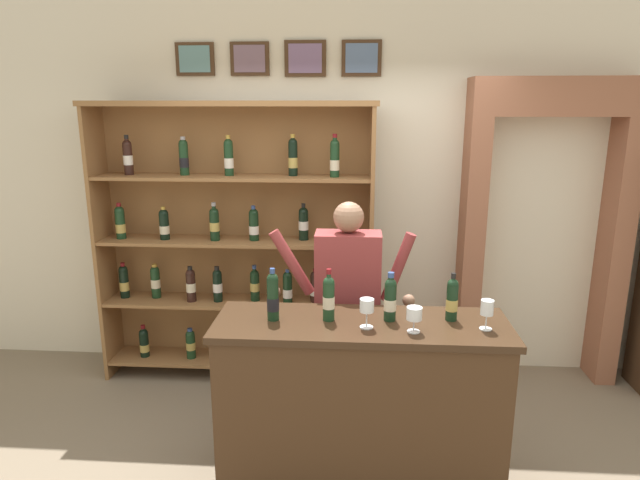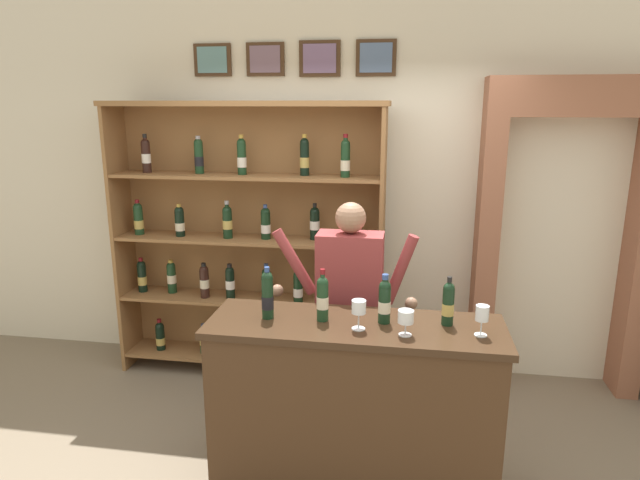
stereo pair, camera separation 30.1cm
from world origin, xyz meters
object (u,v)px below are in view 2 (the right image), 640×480
Objects in this scene: tasting_bottle_brunello at (448,303)px; wine_glass_right at (482,315)px; tasting_bottle_riserva at (268,294)px; tasting_bottle_super_tuscan at (323,298)px; shopkeeper at (349,295)px; wine_shelf at (249,236)px; wine_glass_left at (359,309)px; tasting_bottle_rosso at (385,300)px; wine_glass_center at (406,318)px; tasting_counter at (353,406)px.

wine_glass_right is at bearing -36.04° from tasting_bottle_brunello.
tasting_bottle_super_tuscan is (0.31, 0.01, -0.00)m from tasting_bottle_riserva.
shopkeeper is at bearing 142.11° from tasting_bottle_brunello.
wine_shelf is 1.39m from tasting_bottle_riserva.
tasting_bottle_brunello reaches higher than wine_glass_right.
tasting_bottle_super_tuscan is (-0.10, -0.51, 0.16)m from shopkeeper.
tasting_bottle_super_tuscan is at bearing -175.97° from tasting_bottle_brunello.
wine_glass_right is at bearing -4.82° from tasting_bottle_super_tuscan.
wine_glass_left is (0.21, -0.09, -0.02)m from tasting_bottle_super_tuscan.
tasting_bottle_rosso reaches higher than wine_glass_right.
wine_glass_center is 0.40m from wine_glass_right.
shopkeeper is 5.83× the size of tasting_bottle_brunello.
tasting_bottle_super_tuscan is (-0.18, 0.02, 0.64)m from tasting_counter.
tasting_bottle_brunello is at bearing 4.20° from tasting_bottle_rosso.
shopkeeper is 0.76m from tasting_bottle_brunello.
tasting_bottle_brunello is (0.34, 0.03, -0.00)m from tasting_bottle_rosso.
tasting_bottle_super_tuscan is at bearing 2.00° from tasting_bottle_riserva.
wine_glass_center is at bearing -8.98° from tasting_bottle_riserva.
tasting_bottle_super_tuscan is at bearing 174.79° from tasting_counter.
tasting_counter is at bearing -80.45° from shopkeeper.
wine_shelf is 1.71m from wine_glass_left.
tasting_bottle_riserva is 0.53m from wine_glass_left.
tasting_bottle_riserva is 2.17× the size of wine_glass_center.
wine_shelf is at bearing 126.38° from wine_glass_left.
wine_shelf reaches higher than tasting_bottle_brunello.
shopkeeper is 5.73× the size of tasting_bottle_rosso.
shopkeeper reaches higher than tasting_bottle_brunello.
wine_glass_right reaches higher than wine_glass_center.
wine_glass_center is (0.46, -0.13, -0.04)m from tasting_bottle_super_tuscan.
tasting_bottle_riserva reaches higher than wine_glass_center.
wine_shelf is at bearing 140.28° from tasting_bottle_brunello.
wine_glass_right is (0.16, -0.12, -0.01)m from tasting_bottle_brunello.
wine_glass_left reaches higher than tasting_counter.
wine_glass_center is (-0.23, -0.18, -0.03)m from tasting_bottle_brunello.
tasting_counter is 9.93× the size of wine_glass_right.
wine_shelf is at bearing 110.84° from tasting_bottle_riserva.
wine_glass_right is at bearing -4.71° from tasting_counter.
wine_shelf reaches higher than shopkeeper.
tasting_bottle_super_tuscan is 1.83× the size of wine_glass_left.
tasting_counter is 11.88× the size of wine_glass_center.
tasting_bottle_riserva reaches higher than wine_glass_left.
shopkeeper reaches higher than tasting_bottle_super_tuscan.
wine_shelf reaches higher than tasting_bottle_riserva.
shopkeeper is at bearing 79.34° from tasting_bottle_super_tuscan.
tasting_bottle_riserva is at bearing 179.31° from tasting_counter.
wine_glass_left is at bearing 170.62° from wine_glass_center.
tasting_counter is 0.63m from wine_glass_left.
shopkeeper is 0.68m from tasting_bottle_riserva.
tasting_bottle_brunello is at bearing -37.89° from shopkeeper.
tasting_bottle_riserva is 1.08× the size of tasting_bottle_rosso.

